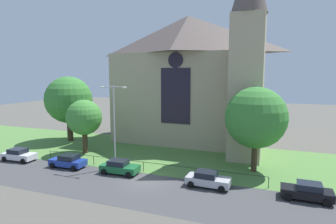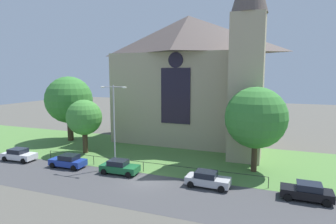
{
  "view_description": "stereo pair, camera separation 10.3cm",
  "coord_description": "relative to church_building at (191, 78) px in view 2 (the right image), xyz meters",
  "views": [
    {
      "loc": [
        11.88,
        -24.96,
        10.75
      ],
      "look_at": [
        -0.57,
        8.0,
        6.08
      ],
      "focal_mm": 30.2,
      "sensor_mm": 36.0,
      "label": 1
    },
    {
      "loc": [
        11.97,
        -24.93,
        10.75
      ],
      "look_at": [
        -0.57,
        8.0,
        6.08
      ],
      "focal_mm": 30.2,
      "sensor_mm": 36.0,
      "label": 2
    }
  ],
  "objects": [
    {
      "name": "iron_railing",
      "position": [
        -0.77,
        -16.2,
        -9.32
      ],
      "size": [
        26.41,
        0.07,
        1.13
      ],
      "color": "black",
      "rests_on": "ground"
    },
    {
      "name": "tree_left_far",
      "position": [
        -18.62,
        -6.73,
        -3.59
      ],
      "size": [
        7.53,
        7.53,
        10.49
      ],
      "color": "#423021",
      "rests_on": "ground"
    },
    {
      "name": "grass_verge",
      "position": [
        0.64,
        -10.7,
        -10.27
      ],
      "size": [
        120.0,
        20.0,
        0.01
      ],
      "primitive_type": "cube",
      "color": "#517F3D",
      "rests_on": "ground"
    },
    {
      "name": "parked_car_green",
      "position": [
        -2.95,
        -17.68,
        -9.53
      ],
      "size": [
        4.25,
        2.13,
        1.51
      ],
      "rotation": [
        0.0,
        0.0,
        0.03
      ],
      "color": "#196033",
      "rests_on": "ground"
    },
    {
      "name": "tree_right_near",
      "position": [
        10.74,
        -11.69,
        -4.2
      ],
      "size": [
        6.75,
        6.75,
        9.47
      ],
      "color": "#423021",
      "rests_on": "ground"
    },
    {
      "name": "parked_car_black",
      "position": [
        15.55,
        -17.65,
        -9.53
      ],
      "size": [
        4.23,
        2.09,
        1.51
      ],
      "rotation": [
        0.0,
        0.0,
        3.12
      ],
      "color": "black",
      "rests_on": "ground"
    },
    {
      "name": "streetlamp_near",
      "position": [
        -4.33,
        -16.3,
        -4.29
      ],
      "size": [
        3.37,
        0.26,
        9.6
      ],
      "color": "#B2B2B7",
      "rests_on": "ground"
    },
    {
      "name": "parked_car_silver",
      "position": [
        6.88,
        -17.86,
        -9.53
      ],
      "size": [
        4.25,
        2.11,
        1.51
      ],
      "rotation": [
        0.0,
        0.0,
        -0.03
      ],
      "color": "#B7B7BC",
      "rests_on": "ground"
    },
    {
      "name": "church_building",
      "position": [
        0.0,
        0.0,
        0.0
      ],
      "size": [
        23.2,
        16.2,
        26.0
      ],
      "color": "tan",
      "rests_on": "ground"
    },
    {
      "name": "tree_left_near",
      "position": [
        -11.63,
        -12.12,
        -5.34
      ],
      "size": [
        4.82,
        4.82,
        7.39
      ],
      "color": "#423021",
      "rests_on": "ground"
    },
    {
      "name": "parked_car_white",
      "position": [
        -17.24,
        -18.02,
        -9.53
      ],
      "size": [
        4.28,
        2.18,
        1.51
      ],
      "rotation": [
        0.0,
        0.0,
        0.05
      ],
      "color": "silver",
      "rests_on": "ground"
    },
    {
      "name": "ground",
      "position": [
        0.64,
        -8.7,
        -10.27
      ],
      "size": [
        160.0,
        160.0,
        0.0
      ],
      "primitive_type": "plane",
      "color": "#56544C"
    },
    {
      "name": "parked_car_blue",
      "position": [
        -9.65,
        -17.95,
        -9.53
      ],
      "size": [
        4.24,
        2.11,
        1.51
      ],
      "rotation": [
        0.0,
        0.0,
        3.17
      ],
      "color": "#1E3899",
      "rests_on": "ground"
    },
    {
      "name": "road_asphalt",
      "position": [
        0.64,
        -20.7,
        -10.27
      ],
      "size": [
        120.0,
        8.0,
        0.01
      ],
      "primitive_type": "cube",
      "color": "#424244",
      "rests_on": "ground"
    }
  ]
}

